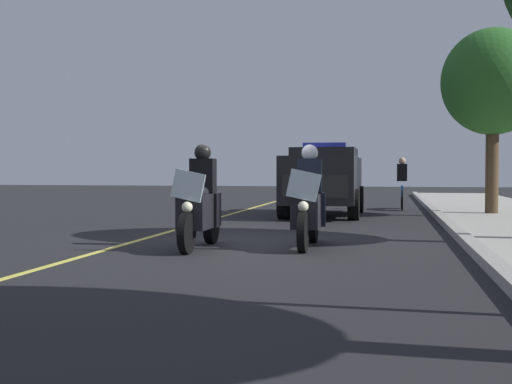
{
  "coord_description": "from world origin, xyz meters",
  "views": [
    {
      "loc": [
        11.54,
        2.29,
        1.3
      ],
      "look_at": [
        -0.14,
        0.0,
        0.9
      ],
      "focal_mm": 47.36,
      "sensor_mm": 36.0,
      "label": 1
    }
  ],
  "objects_px": {
    "police_motorcycle_lead_left": "(200,206)",
    "police_suv": "(324,178)",
    "police_motorcycle_lead_right": "(308,205)",
    "tree_far_back": "(493,83)",
    "cyclist_background": "(402,184)"
  },
  "relations": [
    {
      "from": "police_motorcycle_lead_right",
      "to": "police_motorcycle_lead_left",
      "type": "bearing_deg",
      "value": -73.06
    },
    {
      "from": "police_motorcycle_lead_right",
      "to": "police_suv",
      "type": "relative_size",
      "value": 0.44
    },
    {
      "from": "cyclist_background",
      "to": "tree_far_back",
      "type": "xyz_separation_m",
      "value": [
        2.83,
        2.35,
        2.83
      ]
    },
    {
      "from": "police_motorcycle_lead_right",
      "to": "cyclist_background",
      "type": "distance_m",
      "value": 11.18
    },
    {
      "from": "police_suv",
      "to": "cyclist_background",
      "type": "height_order",
      "value": "police_suv"
    },
    {
      "from": "police_suv",
      "to": "tree_far_back",
      "type": "relative_size",
      "value": 0.97
    },
    {
      "from": "police_motorcycle_lead_right",
      "to": "tree_far_back",
      "type": "distance_m",
      "value": 9.64
    },
    {
      "from": "police_suv",
      "to": "tree_far_back",
      "type": "xyz_separation_m",
      "value": [
        -0.48,
        4.56,
        2.6
      ]
    },
    {
      "from": "police_motorcycle_lead_left",
      "to": "police_suv",
      "type": "height_order",
      "value": "police_suv"
    },
    {
      "from": "cyclist_background",
      "to": "tree_far_back",
      "type": "height_order",
      "value": "tree_far_back"
    },
    {
      "from": "cyclist_background",
      "to": "tree_far_back",
      "type": "distance_m",
      "value": 4.64
    },
    {
      "from": "police_motorcycle_lead_left",
      "to": "cyclist_background",
      "type": "height_order",
      "value": "police_motorcycle_lead_left"
    },
    {
      "from": "police_motorcycle_lead_left",
      "to": "police_suv",
      "type": "xyz_separation_m",
      "value": [
        -8.25,
        1.27,
        0.37
      ]
    },
    {
      "from": "police_motorcycle_lead_right",
      "to": "tree_far_back",
      "type": "bearing_deg",
      "value": 153.44
    },
    {
      "from": "police_suv",
      "to": "tree_far_back",
      "type": "height_order",
      "value": "tree_far_back"
    }
  ]
}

